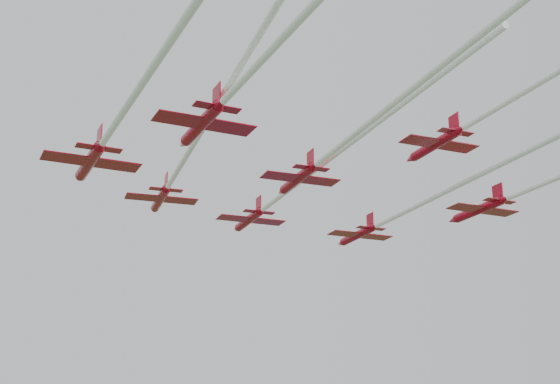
{
  "coord_description": "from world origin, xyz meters",
  "views": [
    {
      "loc": [
        3.97,
        -83.73,
        30.44
      ],
      "look_at": [
        3.77,
        4.61,
        58.57
      ],
      "focal_mm": 50.0,
      "sensor_mm": 36.0,
      "label": 1
    }
  ],
  "objects_px": {
    "jet_row3_left": "(114,125)",
    "jet_row2_right": "(397,216)",
    "jet_row4_left": "(289,30)",
    "jet_lead": "(293,187)",
    "jet_row3_mid": "(371,121)",
    "jet_row2_left": "(190,150)",
    "jet_row4_right": "(516,96)"
  },
  "relations": [
    {
      "from": "jet_row3_mid",
      "to": "jet_row3_left",
      "type": "bearing_deg",
      "value": 161.54
    },
    {
      "from": "jet_row3_left",
      "to": "jet_row2_right",
      "type": "bearing_deg",
      "value": 17.57
    },
    {
      "from": "jet_row2_right",
      "to": "jet_row3_left",
      "type": "distance_m",
      "value": 39.6
    },
    {
      "from": "jet_row3_left",
      "to": "jet_row4_left",
      "type": "relative_size",
      "value": 0.76
    },
    {
      "from": "jet_lead",
      "to": "jet_row3_left",
      "type": "distance_m",
      "value": 30.68
    },
    {
      "from": "jet_lead",
      "to": "jet_row3_mid",
      "type": "xyz_separation_m",
      "value": [
        6.87,
        -24.74,
        -1.72
      ]
    },
    {
      "from": "jet_row3_mid",
      "to": "jet_row4_right",
      "type": "distance_m",
      "value": 13.45
    },
    {
      "from": "jet_row2_left",
      "to": "jet_row4_right",
      "type": "relative_size",
      "value": 1.25
    },
    {
      "from": "jet_lead",
      "to": "jet_row3_mid",
      "type": "height_order",
      "value": "jet_lead"
    },
    {
      "from": "jet_row2_left",
      "to": "jet_row4_left",
      "type": "relative_size",
      "value": 1.02
    },
    {
      "from": "jet_row4_right",
      "to": "jet_row2_left",
      "type": "bearing_deg",
      "value": 140.64
    },
    {
      "from": "jet_row2_right",
      "to": "jet_row3_left",
      "type": "bearing_deg",
      "value": -160.03
    },
    {
      "from": "jet_lead",
      "to": "jet_row3_left",
      "type": "relative_size",
      "value": 1.28
    },
    {
      "from": "jet_row3_left",
      "to": "jet_row4_right",
      "type": "distance_m",
      "value": 36.72
    },
    {
      "from": "jet_row4_left",
      "to": "jet_lead",
      "type": "bearing_deg",
      "value": 64.21
    },
    {
      "from": "jet_lead",
      "to": "jet_row3_mid",
      "type": "bearing_deg",
      "value": -95.98
    },
    {
      "from": "jet_row2_left",
      "to": "jet_row3_left",
      "type": "xyz_separation_m",
      "value": [
        -5.72,
        -9.45,
        -1.16
      ]
    },
    {
      "from": "jet_row3_left",
      "to": "jet_row2_left",
      "type": "bearing_deg",
      "value": 34.0
    },
    {
      "from": "jet_row3_left",
      "to": "jet_row4_right",
      "type": "relative_size",
      "value": 0.93
    },
    {
      "from": "jet_lead",
      "to": "jet_row2_left",
      "type": "xyz_separation_m",
      "value": [
        -10.74,
        -16.32,
        -1.37
      ]
    },
    {
      "from": "jet_lead",
      "to": "jet_row2_left",
      "type": "relative_size",
      "value": 0.96
    },
    {
      "from": "jet_row3_left",
      "to": "jet_row3_mid",
      "type": "distance_m",
      "value": 23.37
    },
    {
      "from": "jet_row3_mid",
      "to": "jet_row4_right",
      "type": "bearing_deg",
      "value": -24.42
    },
    {
      "from": "jet_row4_right",
      "to": "jet_row3_mid",
      "type": "bearing_deg",
      "value": 153.82
    },
    {
      "from": "jet_row4_left",
      "to": "jet_row2_left",
      "type": "bearing_deg",
      "value": 85.38
    },
    {
      "from": "jet_lead",
      "to": "jet_row3_left",
      "type": "xyz_separation_m",
      "value": [
        -16.46,
        -25.77,
        -2.54
      ]
    },
    {
      "from": "jet_lead",
      "to": "jet_row3_left",
      "type": "bearing_deg",
      "value": -144.07
    },
    {
      "from": "jet_lead",
      "to": "jet_row4_left",
      "type": "bearing_deg",
      "value": -112.6
    },
    {
      "from": "jet_row3_left",
      "to": "jet_row3_mid",
      "type": "xyz_separation_m",
      "value": [
        23.33,
        1.04,
        0.82
      ]
    },
    {
      "from": "jet_row2_right",
      "to": "jet_row4_right",
      "type": "xyz_separation_m",
      "value": [
        7.35,
        -26.44,
        3.8
      ]
    },
    {
      "from": "jet_lead",
      "to": "jet_row4_left",
      "type": "height_order",
      "value": "jet_lead"
    },
    {
      "from": "jet_row2_left",
      "to": "jet_row4_right",
      "type": "xyz_separation_m",
      "value": [
        30.88,
        -9.2,
        1.72
      ]
    }
  ]
}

